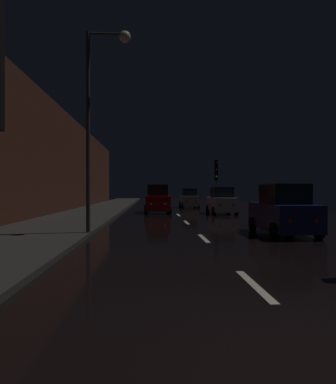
% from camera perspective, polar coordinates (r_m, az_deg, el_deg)
% --- Properties ---
extents(ground, '(25.20, 84.00, 0.02)m').
position_cam_1_polar(ground, '(27.98, 1.20, -3.32)').
color(ground, black).
extents(sidewalk_left, '(4.40, 84.00, 0.15)m').
position_cam_1_polar(sidewalk_left, '(28.27, -11.88, -3.12)').
color(sidewalk_left, '#33302D').
rests_on(sidewalk_left, ground).
extents(building_facade_left, '(0.80, 63.00, 7.93)m').
position_cam_1_polar(building_facade_left, '(25.47, -18.97, 5.26)').
color(building_facade_left, '#472319').
rests_on(building_facade_left, ground).
extents(lane_centerline, '(0.16, 20.51, 0.01)m').
position_cam_1_polar(lane_centerline, '(15.85, 4.20, -6.03)').
color(lane_centerline, beige).
rests_on(lane_centerline, ground).
extents(traffic_light_far_right, '(0.34, 0.47, 4.57)m').
position_cam_1_polar(traffic_light_far_right, '(32.86, 7.83, 2.97)').
color(traffic_light_far_right, '#38383A').
rests_on(traffic_light_far_right, ground).
extents(streetlamp_overhead, '(1.70, 0.44, 7.83)m').
position_cam_1_polar(streetlamp_overhead, '(14.02, -11.06, 14.20)').
color(streetlamp_overhead, '#2D2D30').
rests_on(streetlamp_overhead, ground).
extents(car_approaching_headlights, '(2.00, 4.33, 2.18)m').
position_cam_1_polar(car_approaching_headlights, '(27.29, -1.70, -1.29)').
color(car_approaching_headlights, maroon).
rests_on(car_approaching_headlights, ground).
extents(car_parked_right_far, '(1.82, 3.94, 1.99)m').
position_cam_1_polar(car_parked_right_far, '(26.35, 8.68, -1.55)').
color(car_parked_right_far, silver).
rests_on(car_parked_right_far, ground).
extents(car_distant_taillights, '(1.77, 3.82, 1.93)m').
position_cam_1_polar(car_distant_taillights, '(35.51, 3.44, -1.12)').
color(car_distant_taillights, '#A5A8AD').
rests_on(car_distant_taillights, ground).
extents(car_parked_right_near, '(1.83, 3.96, 2.00)m').
position_cam_1_polar(car_parked_right_near, '(14.60, 18.16, -3.02)').
color(car_parked_right_near, '#141E51').
rests_on(car_parked_right_near, ground).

